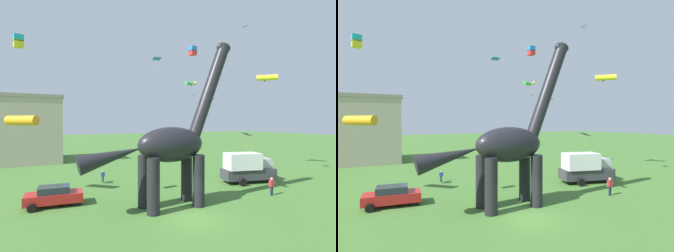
{
  "view_description": "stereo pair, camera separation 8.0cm",
  "coord_description": "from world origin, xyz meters",
  "views": [
    {
      "loc": [
        -9.55,
        -14.78,
        6.57
      ],
      "look_at": [
        0.3,
        4.09,
        6.19
      ],
      "focal_mm": 27.88,
      "sensor_mm": 36.0,
      "label": 1
    },
    {
      "loc": [
        -9.48,
        -14.82,
        6.57
      ],
      "look_at": [
        0.3,
        4.09,
        6.19
      ],
      "focal_mm": 27.88,
      "sensor_mm": 36.0,
      "label": 2
    }
  ],
  "objects": [
    {
      "name": "kite_far_right",
      "position": [
        9.8,
        15.07,
        16.12
      ],
      "size": [
        0.88,
        0.88,
        1.19
      ],
      "color": "#287AE5"
    },
    {
      "name": "ground_plane",
      "position": [
        0.0,
        0.0,
        0.0
      ],
      "size": [
        240.0,
        240.0,
        0.0
      ],
      "primitive_type": "plane",
      "color": "#42702D"
    },
    {
      "name": "person_near_flyer",
      "position": [
        9.21,
        1.33,
        0.97
      ],
      "size": [
        0.6,
        0.26,
        1.59
      ],
      "rotation": [
        0.0,
        0.0,
        0.98
      ],
      "color": "#2D3347",
      "rests_on": "ground_plane"
    },
    {
      "name": "kite_drifting",
      "position": [
        10.85,
        6.3,
        16.77
      ],
      "size": [
        0.72,
        0.91,
        1.06
      ],
      "color": "#287AE5"
    },
    {
      "name": "dinosaur_sculpture",
      "position": [
        -0.19,
        2.73,
        4.79
      ],
      "size": [
        12.68,
        2.69,
        13.26
      ],
      "rotation": [
        0.0,
        0.0,
        0.22
      ],
      "color": "black",
      "rests_on": "ground_plane"
    },
    {
      "name": "parked_sedan_left",
      "position": [
        -8.08,
        7.12,
        0.81
      ],
      "size": [
        4.36,
        2.21,
        1.55
      ],
      "rotation": [
        0.0,
        0.0,
        -0.11
      ],
      "color": "red",
      "rests_on": "ground_plane"
    },
    {
      "name": "kite_mid_center",
      "position": [
        19.35,
        10.97,
        12.57
      ],
      "size": [
        2.81,
        2.81,
        0.8
      ],
      "color": "yellow"
    },
    {
      "name": "parked_box_truck",
      "position": [
        10.9,
        6.0,
        1.65
      ],
      "size": [
        5.95,
        3.46,
        3.2
      ],
      "rotation": [
        0.0,
        0.0,
        -0.26
      ],
      "color": "#38383D",
      "rests_on": "ground_plane"
    },
    {
      "name": "kite_apex",
      "position": [
        15.96,
        18.97,
        10.2
      ],
      "size": [
        1.17,
        1.36,
        1.43
      ],
      "color": "purple"
    },
    {
      "name": "kite_mid_left",
      "position": [
        -10.08,
        10.95,
        6.65
      ],
      "size": [
        3.08,
        3.1,
        0.88
      ],
      "color": "orange"
    },
    {
      "name": "kite_near_low",
      "position": [
        8.91,
        24.56,
        16.96
      ],
      "size": [
        1.38,
        1.01,
        1.75
      ],
      "color": "#287AE5"
    },
    {
      "name": "kite_mid_right",
      "position": [
        14.77,
        22.41,
        11.02
      ],
      "size": [
        0.77,
        0.77,
        0.11
      ],
      "color": "red"
    },
    {
      "name": "kite_far_left",
      "position": [
        -10.37,
        6.72,
        12.3
      ],
      "size": [
        0.72,
        0.72,
        0.88
      ],
      "color": "#19B2B7"
    },
    {
      "name": "kite_high_left",
      "position": [
        11.73,
        18.76,
        12.31
      ],
      "size": [
        1.76,
        1.81,
        0.51
      ],
      "color": "green"
    },
    {
      "name": "person_watching_child",
      "position": [
        -2.82,
        13.41,
        0.73
      ],
      "size": [
        0.45,
        0.2,
        1.21
      ],
      "rotation": [
        0.0,
        0.0,
        0.83
      ],
      "color": "#2D3347",
      "rests_on": "ground_plane"
    },
    {
      "name": "kite_trailing",
      "position": [
        7.28,
        2.4,
        5.41
      ],
      "size": [
        0.92,
        1.12,
        1.26
      ],
      "color": "black"
    }
  ]
}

